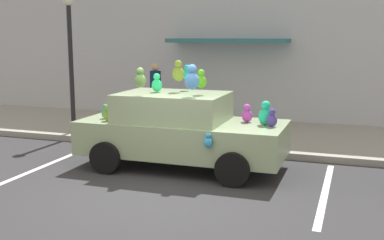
{
  "coord_description": "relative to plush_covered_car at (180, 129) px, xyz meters",
  "views": [
    {
      "loc": [
        3.11,
        -7.28,
        2.7
      ],
      "look_at": [
        -0.21,
        2.26,
        0.9
      ],
      "focal_mm": 44.53,
      "sensor_mm": 36.0,
      "label": 1
    }
  ],
  "objects": [
    {
      "name": "plush_covered_car",
      "position": [
        0.0,
        0.0,
        0.0
      ],
      "size": [
        4.16,
        1.99,
        2.2
      ],
      "color": "gray",
      "rests_on": "ground"
    },
    {
      "name": "teddy_bear_on_sidewalk",
      "position": [
        0.1,
        2.23,
        -0.4
      ],
      "size": [
        0.29,
        0.24,
        0.56
      ],
      "color": "pink",
      "rests_on": "sidewalk"
    },
    {
      "name": "sidewalk",
      "position": [
        0.26,
        3.34,
        -0.73
      ],
      "size": [
        24.0,
        4.0,
        0.15
      ],
      "primitive_type": "cube",
      "color": "gray",
      "rests_on": "ground"
    },
    {
      "name": "street_lamp_post",
      "position": [
        -3.74,
        1.84,
        1.56
      ],
      "size": [
        0.28,
        0.28,
        3.58
      ],
      "color": "black",
      "rests_on": "sidewalk"
    },
    {
      "name": "ground_plane",
      "position": [
        0.26,
        -1.66,
        -0.81
      ],
      "size": [
        60.0,
        60.0,
        0.0
      ],
      "primitive_type": "plane",
      "color": "#2D2D30"
    },
    {
      "name": "parking_stripe_rear",
      "position": [
        -2.73,
        -0.66,
        -0.81
      ],
      "size": [
        0.12,
        3.6,
        0.01
      ],
      "primitive_type": "cube",
      "color": "silver",
      "rests_on": "ground"
    },
    {
      "name": "parking_stripe_front",
      "position": [
        2.95,
        -0.66,
        -0.81
      ],
      "size": [
        0.12,
        3.6,
        0.01
      ],
      "primitive_type": "cube",
      "color": "silver",
      "rests_on": "ground"
    },
    {
      "name": "pedestrian_near_shopfront",
      "position": [
        -2.08,
        3.55,
        0.17
      ],
      "size": [
        0.32,
        0.32,
        1.77
      ],
      "color": "#122149",
      "rests_on": "sidewalk"
    },
    {
      "name": "storefront_building",
      "position": [
        0.26,
        5.49,
        2.38
      ],
      "size": [
        24.0,
        1.25,
        6.4
      ],
      "color": "#B2B7C1",
      "rests_on": "ground"
    }
  ]
}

